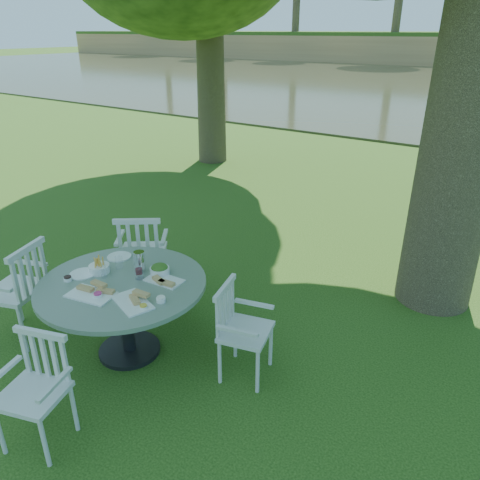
% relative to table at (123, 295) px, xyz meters
% --- Properties ---
extents(ground, '(140.00, 140.00, 0.00)m').
position_rel_table_xyz_m(ground, '(0.48, 0.91, -0.60)').
color(ground, '#1A3B0C').
rests_on(ground, ground).
extents(table, '(1.46, 1.46, 0.74)m').
position_rel_table_xyz_m(table, '(0.00, 0.00, 0.00)').
color(table, black).
rests_on(table, ground).
extents(chair_ne, '(0.49, 0.51, 0.84)m').
position_rel_table_xyz_m(chair_ne, '(0.97, 0.34, -0.11)').
color(chair_ne, silver).
rests_on(chair_ne, ground).
extents(chair_nw, '(0.66, 0.65, 0.96)m').
position_rel_table_xyz_m(chair_nw, '(-0.61, 0.81, -0.04)').
color(chair_nw, silver).
rests_on(chair_nw, ground).
extents(chair_sw, '(0.60, 0.62, 0.97)m').
position_rel_table_xyz_m(chair_sw, '(-0.95, -0.37, -0.03)').
color(chair_sw, silver).
rests_on(chair_sw, ground).
extents(chair_se, '(0.52, 0.51, 0.83)m').
position_rel_table_xyz_m(chair_se, '(0.22, -1.01, -0.11)').
color(chair_se, silver).
rests_on(chair_se, ground).
extents(tableware, '(1.05, 0.89, 0.21)m').
position_rel_table_xyz_m(tableware, '(-0.03, 0.07, 0.17)').
color(tableware, white).
rests_on(tableware, table).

